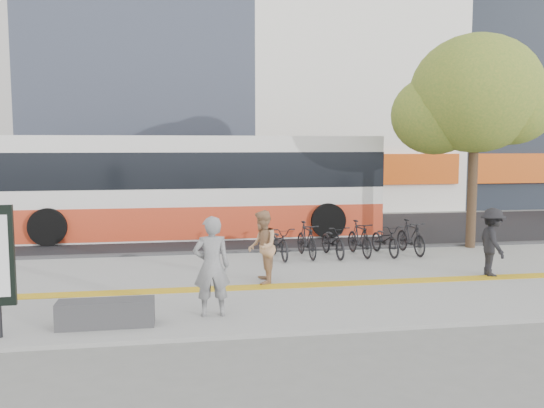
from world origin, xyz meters
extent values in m
plane|color=slate|center=(0.00, 0.00, 0.00)|extent=(120.00, 120.00, 0.00)
cube|color=gray|center=(0.00, 1.50, 0.04)|extent=(40.00, 7.00, 0.08)
cube|color=gold|center=(0.00, 1.00, 0.09)|extent=(40.00, 0.45, 0.01)
cube|color=black|center=(0.00, 9.00, 0.03)|extent=(40.00, 8.00, 0.06)
cube|color=#353537|center=(0.00, 5.00, 0.07)|extent=(40.00, 0.25, 0.14)
cube|color=#D34D0E|center=(2.00, 14.05, 2.00)|extent=(19.00, 0.50, 1.40)
cube|color=#353537|center=(-2.60, -1.20, 0.30)|extent=(1.60, 0.45, 0.45)
cylinder|color=#342417|center=(7.20, 4.70, 1.68)|extent=(0.28, 0.28, 3.20)
ellipsoid|color=#4A6E24|center=(7.20, 4.70, 4.60)|extent=(3.80, 3.80, 3.42)
ellipsoid|color=#4A6E24|center=(6.20, 5.20, 4.00)|extent=(2.60, 2.60, 2.34)
ellipsoid|color=#4A6E24|center=(8.10, 4.30, 4.20)|extent=(2.40, 2.40, 2.16)
ellipsoid|color=#4A6E24|center=(7.50, 5.50, 5.40)|extent=(2.20, 2.20, 1.98)
cube|color=silver|center=(-0.91, 8.50, 1.73)|extent=(12.55, 2.62, 3.35)
cube|color=red|center=(-0.91, 8.50, 0.64)|extent=(12.58, 2.64, 1.05)
cube|color=black|center=(-0.91, 8.50, 2.31)|extent=(12.58, 2.64, 1.15)
cylinder|color=black|center=(-5.31, 7.19, 0.64)|extent=(1.15, 0.37, 1.15)
cylinder|color=black|center=(-5.31, 9.81, 0.64)|extent=(1.15, 0.37, 1.15)
cylinder|color=black|center=(3.48, 7.19, 0.64)|extent=(1.15, 0.37, 1.15)
cylinder|color=black|center=(3.48, 9.81, 0.64)|extent=(1.15, 0.37, 1.15)
imported|color=black|center=(1.30, 4.00, 0.51)|extent=(0.73, 1.70, 0.87)
imported|color=black|center=(2.04, 4.00, 0.56)|extent=(0.60, 1.64, 0.96)
imported|color=black|center=(2.79, 4.00, 0.51)|extent=(0.73, 1.70, 0.87)
imported|color=black|center=(3.53, 4.00, 0.56)|extent=(0.60, 1.64, 0.96)
imported|color=black|center=(4.28, 4.00, 0.51)|extent=(0.73, 1.70, 0.87)
imported|color=black|center=(5.02, 4.00, 0.56)|extent=(0.60, 1.64, 0.96)
imported|color=black|center=(-0.80, -0.89, 0.98)|extent=(0.67, 0.46, 1.80)
imported|color=#AA7D58|center=(0.44, 1.37, 0.89)|extent=(0.68, 0.84, 1.62)
imported|color=black|center=(5.83, 1.19, 0.88)|extent=(0.73, 1.10, 1.59)
camera|label=1|loc=(-1.36, -10.89, 3.14)|focal=37.67mm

